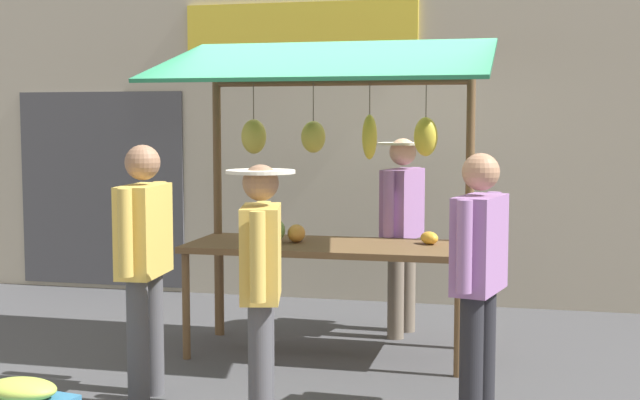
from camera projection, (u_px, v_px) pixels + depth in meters
ground_plane at (329, 354)px, 6.89m from camera, size 40.00×40.00×0.00m
street_backdrop at (369, 135)px, 8.88m from camera, size 9.00×0.30×3.40m
market_stall at (328, 160)px, 6.78m from camera, size 2.50×1.46×2.50m
vendor_with_sunhat at (402, 219)px, 7.41m from camera, size 0.44×0.70×1.69m
shopper_in_striped_shirt at (261, 275)px, 5.15m from camera, size 0.41×0.67×1.58m
shopper_with_shopping_bag at (144, 253)px, 5.65m from camera, size 0.25×0.71×1.69m
shopper_in_grey_tee at (479, 269)px, 5.21m from camera, size 0.33×0.69×1.65m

